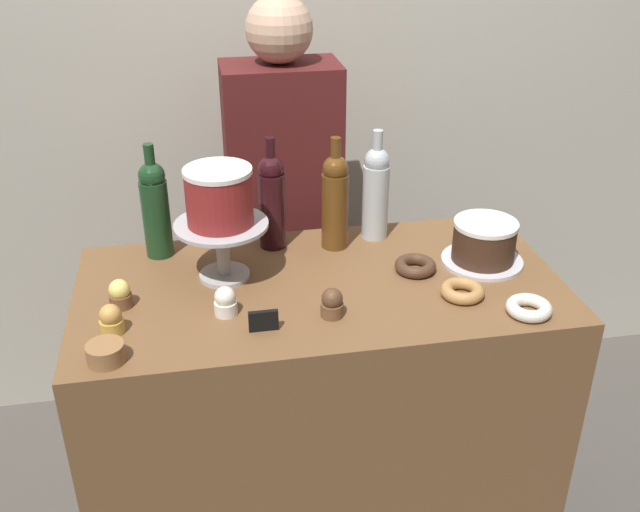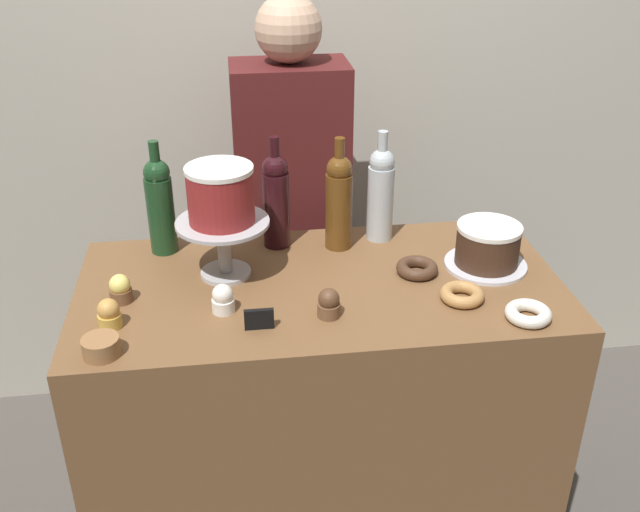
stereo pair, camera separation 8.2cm
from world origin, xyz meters
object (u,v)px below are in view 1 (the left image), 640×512
Objects in this scene: wine_bottle_green at (155,207)px; cupcake_lemon at (120,294)px; donut_sugar at (529,308)px; price_sign_chalkboard at (263,321)px; chocolate_round_cake at (484,241)px; donut_maple at (462,291)px; wine_bottle_dark_red at (272,200)px; cookie_stack at (106,353)px; cupcake_chocolate at (331,303)px; cupcake_vanilla at (225,302)px; white_layer_cake at (219,196)px; donut_chocolate at (415,266)px; wine_bottle_clear at (376,191)px; barista_figure at (284,232)px; cupcake_caramel at (111,320)px; cake_stand_pedestal at (222,241)px; wine_bottle_amber at (335,200)px.

cupcake_lemon is at bearing -109.32° from wine_bottle_green.
price_sign_chalkboard reaches higher than donut_sugar.
cupcake_lemon is at bearing -176.81° from chocolate_round_cake.
donut_maple is (-0.12, -0.16, -0.05)m from chocolate_round_cake.
wine_bottle_dark_red is 0.50m from cupcake_lemon.
donut_sugar is at bearing 0.76° from cookie_stack.
cupcake_chocolate is 0.26m from cupcake_vanilla.
price_sign_chalkboard is at bearing -46.75° from cupcake_vanilla.
chocolate_round_cake is 2.33× the size of cupcake_lemon.
white_layer_cake is 1.55× the size of donut_sugar.
donut_maple is (0.08, -0.15, 0.00)m from donut_chocolate.
donut_sugar is at bearing -9.36° from cupcake_chocolate.
cupcake_vanilla is 0.31m from cookie_stack.
barista_figure reaches higher than wine_bottle_clear.
wine_bottle_green is at bearing 166.45° from chocolate_round_cake.
wine_bottle_clear reaches higher than cupcake_chocolate.
cupcake_caramel reaches higher than price_sign_chalkboard.
chocolate_round_cake is 0.53× the size of wine_bottle_clear.
cupcake_chocolate is 0.66× the size of donut_sugar.
cake_stand_pedestal is 0.20m from cupcake_vanilla.
white_layer_cake is 2.33× the size of cupcake_chocolate.
chocolate_round_cake is 0.27m from donut_sugar.
donut_chocolate is 0.07× the size of barista_figure.
wine_bottle_dark_red is at bearing 139.89° from donut_maple.
price_sign_chalkboard is (0.35, -0.06, -0.01)m from cupcake_caramel.
barista_figure is (0.15, 0.74, -0.14)m from price_sign_chalkboard.
donut_chocolate is (0.51, -0.06, -0.22)m from white_layer_cake.
price_sign_chalkboard reaches higher than cookie_stack.
price_sign_chalkboard is (-0.64, 0.05, 0.01)m from donut_sugar.
wine_bottle_green is (-0.87, 0.21, 0.08)m from chocolate_round_cake.
white_layer_cake is 0.49m from wine_bottle_clear.
cupcake_chocolate and cupcake_vanilla have the same top height.
wine_bottle_amber is 0.70m from cupcake_caramel.
cupcake_lemon reaches higher than donut_chocolate.
wine_bottle_clear is 0.59m from cupcake_vanilla.
cupcake_caramel is 0.35m from price_sign_chalkboard.
cupcake_caramel is 0.88× the size of cookie_stack.
donut_chocolate and donut_sugar have the same top height.
donut_sugar is (0.98, -0.22, -0.02)m from cupcake_lemon.
wine_bottle_amber is 0.47m from cupcake_vanilla.
price_sign_chalkboard is (0.07, -0.27, -0.08)m from cake_stand_pedestal.
barista_figure is at bearing 57.63° from cookie_stack.
donut_chocolate is at bearing 13.17° from cupcake_vanilla.
price_sign_chalkboard is at bearing -122.38° from wine_bottle_amber.
white_layer_cake reaches higher than cookie_stack.
cake_stand_pedestal is at bearing 0.00° from white_layer_cake.
chocolate_round_cake is 2.33× the size of cupcake_vanilla.
white_layer_cake is 1.55× the size of donut_maple.
chocolate_round_cake is at bearing -46.95° from barista_figure.
cake_stand_pedestal is at bearing 176.16° from chocolate_round_cake.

